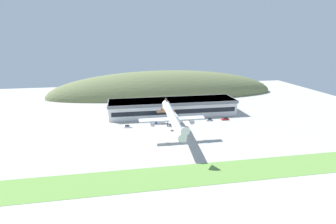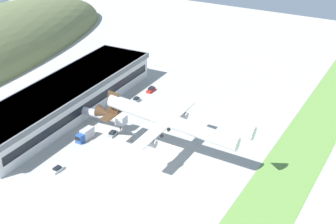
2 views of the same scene
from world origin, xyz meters
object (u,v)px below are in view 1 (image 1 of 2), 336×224
at_px(service_car_0, 128,127).
at_px(jetway_0, 176,117).
at_px(service_car_2, 225,119).
at_px(service_car_1, 171,125).
at_px(cargo_airplane, 172,118).
at_px(traffic_cone_0, 174,130).
at_px(terminal_building, 173,106).
at_px(service_car_3, 209,120).
at_px(fuel_truck, 159,121).

bearing_deg(service_car_0, jetway_0, 4.84).
xyz_separation_m(service_car_0, service_car_2, (61.25, 3.55, 0.09)).
bearing_deg(service_car_1, service_car_2, 9.42).
relative_size(cargo_airplane, service_car_0, 11.69).
bearing_deg(traffic_cone_0, service_car_2, 20.22).
bearing_deg(terminal_building, cargo_airplane, -101.23).
relative_size(terminal_building, service_car_0, 19.31).
bearing_deg(service_car_3, service_car_1, -166.10).
height_order(fuel_truck, traffic_cone_0, fuel_truck).
bearing_deg(cargo_airplane, terminal_building, 78.77).
bearing_deg(terminal_building, fuel_truck, -123.46).
height_order(service_car_2, traffic_cone_0, service_car_2).
relative_size(terminal_building, service_car_2, 18.10).
xyz_separation_m(cargo_airplane, traffic_cone_0, (3.86, 14.97, -11.84)).
distance_m(service_car_2, traffic_cone_0, 38.10).
xyz_separation_m(terminal_building, cargo_airplane, (-9.13, -45.98, 6.34)).
height_order(service_car_1, service_car_3, service_car_3).
relative_size(service_car_0, traffic_cone_0, 7.57).
relative_size(cargo_airplane, service_car_3, 13.85).
distance_m(terminal_building, cargo_airplane, 47.30).
bearing_deg(service_car_0, terminal_building, 34.80).
relative_size(terminal_building, jetway_0, 5.18).
bearing_deg(fuel_truck, service_car_2, -0.42).
xyz_separation_m(service_car_1, fuel_truck, (-6.15, 6.27, 0.97)).
bearing_deg(cargo_airplane, jetway_0, 74.11).
height_order(jetway_0, service_car_3, jetway_0).
xyz_separation_m(service_car_2, fuel_truck, (-42.07, 0.31, 0.92)).
height_order(service_car_0, fuel_truck, fuel_truck).
xyz_separation_m(jetway_0, service_car_2, (31.90, 1.07, -3.32)).
xyz_separation_m(service_car_0, fuel_truck, (19.19, 3.86, 1.01)).
relative_size(service_car_1, traffic_cone_0, 7.38).
bearing_deg(fuel_truck, terminal_building, 56.54).
height_order(cargo_airplane, traffic_cone_0, cargo_airplane).
bearing_deg(service_car_2, service_car_3, 178.06).
distance_m(jetway_0, service_car_2, 32.09).
distance_m(fuel_truck, traffic_cone_0, 14.94).
bearing_deg(service_car_0, service_car_3, 4.39).
distance_m(jetway_0, traffic_cone_0, 13.23).
height_order(terminal_building, traffic_cone_0, terminal_building).
relative_size(cargo_airplane, traffic_cone_0, 88.46).
distance_m(service_car_3, traffic_cone_0, 28.72).
bearing_deg(service_car_3, fuel_truck, -179.92).
height_order(jetway_0, service_car_0, jetway_0).
xyz_separation_m(jetway_0, service_car_0, (-29.35, -2.48, -3.41)).
relative_size(service_car_0, service_car_3, 1.19).
relative_size(jetway_0, cargo_airplane, 0.32).
bearing_deg(traffic_cone_0, cargo_airplane, -104.47).
height_order(terminal_building, fuel_truck, terminal_building).
bearing_deg(service_car_2, service_car_1, -170.58).
bearing_deg(traffic_cone_0, service_car_0, 159.34).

